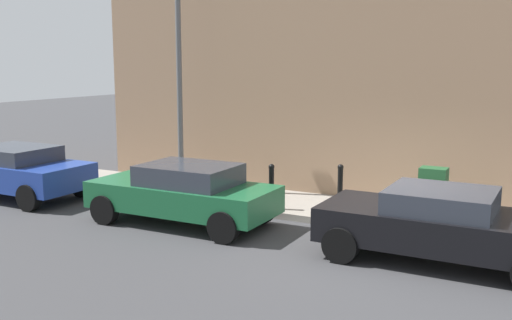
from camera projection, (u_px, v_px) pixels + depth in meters
The scene contains 10 objects.
ground at pixel (383, 249), 11.02m from camera, with size 80.00×80.00×0.00m, color #38383A.
sidewalk at pixel (183, 191), 15.61m from camera, with size 2.20×30.00×0.15m, color gray.
corner_building at pixel (334, 20), 17.71m from camera, with size 7.05×11.16×9.41m.
car_black at pixel (441, 224), 10.19m from camera, with size 1.90×4.16×1.30m.
car_green at pixel (184, 192), 12.61m from camera, with size 1.82×4.08×1.32m.
car_blue at pixel (14, 170), 15.14m from camera, with size 1.93×4.11×1.33m.
utility_cabinet at pixel (433, 197), 12.28m from camera, with size 0.46×0.61×1.15m.
bollard_near_cabinet at pixel (340, 185), 13.32m from camera, with size 0.14×0.14×1.04m.
bollard_far_kerb at pixel (271, 185), 13.35m from camera, with size 0.14×0.14×1.04m.
lamppost at pixel (179, 68), 15.00m from camera, with size 0.20×0.44×5.72m.
Camera 1 is at (-10.47, -2.86, 3.47)m, focal length 41.40 mm.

